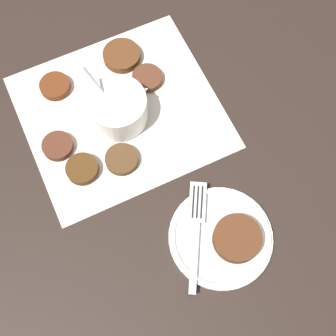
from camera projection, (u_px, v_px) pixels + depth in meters
ground_plane at (128, 105)px, 0.89m from camera, size 4.00×4.00×0.00m
napkin at (121, 112)px, 0.88m from camera, size 0.37×0.35×0.00m
sauce_bowl at (118, 109)px, 0.85m from camera, size 0.12×0.11×0.11m
fritter_0 at (122, 56)px, 0.91m from camera, size 0.07×0.07×0.02m
fritter_1 at (147, 78)px, 0.90m from camera, size 0.06×0.06×0.01m
fritter_2 at (122, 159)px, 0.83m from camera, size 0.06×0.06×0.01m
fritter_3 at (55, 86)px, 0.89m from camera, size 0.06×0.06×0.01m
fritter_4 at (82, 169)px, 0.83m from camera, size 0.06×0.06×0.02m
fritter_5 at (58, 146)px, 0.84m from camera, size 0.06×0.06×0.01m
serving_plate at (221, 237)px, 0.79m from camera, size 0.18×0.18×0.02m
fritter_on_plate at (237, 238)px, 0.77m from camera, size 0.08×0.08×0.02m
fork at (196, 223)px, 0.78m from camera, size 0.12×0.17×0.00m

